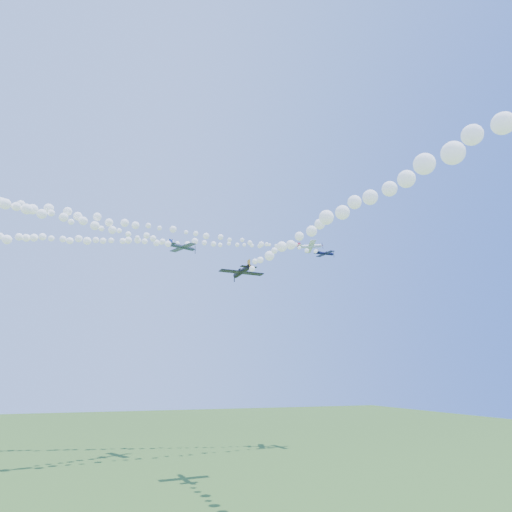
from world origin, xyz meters
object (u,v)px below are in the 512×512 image
object	(u,v)px
plane_white	(310,246)
plane_black	(242,272)
plane_navy	(325,253)
plane_grey	(183,247)

from	to	relation	value
plane_white	plane_black	distance (m)	40.88
plane_navy	plane_black	bearing A→B (deg)	-150.60
plane_navy	plane_grey	distance (m)	37.79
plane_black	plane_navy	bearing A→B (deg)	-56.22
plane_navy	plane_black	size ratio (longest dim) A/B	0.78
plane_white	plane_grey	xyz separation A→B (m)	(-34.49, -0.70, -3.98)
plane_white	plane_navy	world-z (taller)	plane_white
plane_navy	plane_grey	bearing A→B (deg)	169.60
plane_grey	plane_black	size ratio (longest dim) A/B	0.97
plane_white	plane_grey	world-z (taller)	plane_white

